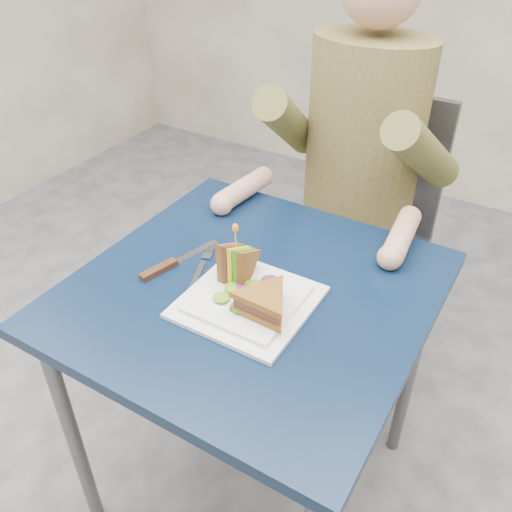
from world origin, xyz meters
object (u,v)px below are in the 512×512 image
Objects in this scene: sandwich_upright at (236,264)px; knife at (166,266)px; diner at (364,118)px; table at (252,314)px; chair at (364,215)px; plate at (248,301)px; sandwich_flat at (265,303)px; fork at (201,269)px.

knife is (-0.17, -0.04, -0.05)m from sandwich_upright.
table is at bearing -90.00° from diner.
chair is 6.32× the size of sandwich_upright.
sandwich_upright is (-0.03, -0.61, -0.13)m from diner.
plate is at bearing -66.66° from table.
plate is 1.77× the size of sandwich_upright.
diner is at bearing 90.00° from table.
table is 1.01× the size of diner.
plate is 0.23m from knife.
sandwich_flat is 0.85× the size of fork.
fork is (-0.21, 0.07, -0.04)m from sandwich_flat.
table is 0.16m from fork.
table is at bearing 2.97° from fork.
fork is (-0.13, -0.01, 0.08)m from table.
knife is at bearing -153.01° from fork.
chair is at bearing 74.89° from knife.
fork is at bearing 163.67° from plate.
plate is at bearing -2.35° from knife.
sandwich_flat is (0.08, -0.08, 0.12)m from table.
sandwich_flat is at bearing -24.44° from plate.
plate reaches higher than table.
diner reaches higher than chair.
table is at bearing 11.94° from knife.
chair reaches higher than sandwich_upright.
chair is (0.00, 0.71, -0.11)m from table.
diner is (-0.00, -0.11, 0.37)m from chair.
knife reaches higher than fork.
diner reaches higher than plate.
knife is (-0.23, 0.01, -0.00)m from plate.
sandwich_upright is (-0.03, -0.72, 0.24)m from chair.
fork is 0.08m from knife.
sandwich_flat is at bearing -84.40° from chair.
chair is at bearing 87.30° from sandwich_upright.
sandwich_upright reaches higher than sandwich_flat.
sandwich_flat reaches higher than plate.
chair is 3.58× the size of plate.
chair is 0.76m from sandwich_upright.
plate is 1.19× the size of knife.
table is 2.88× the size of plate.
sandwich_upright reaches higher than plate.
knife is at bearing -105.11° from chair.
chair reaches higher than sandwich_flat.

